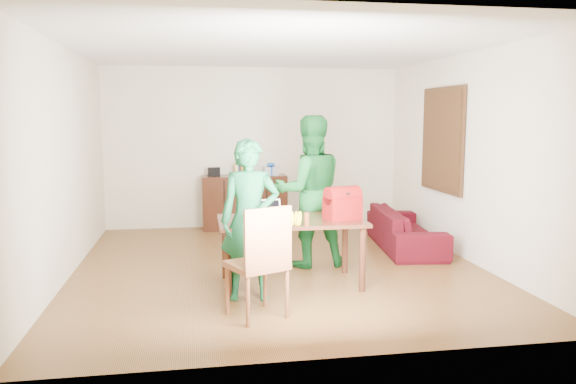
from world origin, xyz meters
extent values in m
cube|color=#472911|center=(0.00, 0.00, -0.05)|extent=(5.00, 5.50, 0.10)
cube|color=white|center=(0.00, 0.00, 2.75)|extent=(5.00, 5.50, 0.10)
cube|color=beige|center=(0.00, 2.80, 1.35)|extent=(5.00, 0.10, 2.70)
cube|color=beige|center=(0.00, -2.80, 1.35)|extent=(5.00, 0.10, 2.70)
cube|color=beige|center=(-2.55, 0.00, 1.35)|extent=(0.10, 5.50, 2.70)
cube|color=beige|center=(2.55, 0.00, 1.35)|extent=(0.10, 5.50, 2.70)
cube|color=#3F2614|center=(2.46, 0.70, 1.55)|extent=(0.04, 1.28, 1.48)
cube|color=#523518|center=(2.43, 0.70, 1.55)|extent=(0.01, 1.18, 1.36)
cube|color=black|center=(-0.20, 2.51, 0.45)|extent=(1.40, 0.45, 0.90)
cube|color=black|center=(-0.70, 2.51, 0.97)|extent=(0.20, 0.14, 0.14)
cube|color=#A1A2AA|center=(0.25, 2.51, 0.97)|extent=(0.24, 0.22, 0.14)
ellipsoid|color=#1B54B4|center=(0.25, 2.51, 1.08)|extent=(0.14, 0.14, 0.07)
cube|color=black|center=(0.03, -0.78, 0.73)|extent=(1.61, 0.91, 0.04)
cylinder|color=black|center=(-0.70, -1.14, 0.35)|extent=(0.07, 0.07, 0.71)
cylinder|color=black|center=(0.74, -1.15, 0.35)|extent=(0.07, 0.07, 0.71)
cylinder|color=black|center=(-0.69, -0.40, 0.35)|extent=(0.07, 0.07, 0.71)
cylinder|color=black|center=(0.75, -0.41, 0.35)|extent=(0.07, 0.07, 0.71)
cube|color=brown|center=(-0.46, -1.72, 0.50)|extent=(0.63, 0.62, 0.06)
cube|color=brown|center=(-0.38, -1.91, 0.80)|extent=(0.46, 0.23, 0.55)
imported|color=#13552D|center=(-0.47, -1.18, 0.83)|extent=(0.64, 0.46, 1.66)
imported|color=#145C22|center=(0.40, 0.02, 0.95)|extent=(0.97, 0.78, 1.89)
cube|color=white|center=(-0.21, -0.84, 0.76)|extent=(0.34, 0.26, 0.02)
cube|color=black|center=(-0.21, -0.84, 0.87)|extent=(0.32, 0.12, 0.20)
cylinder|color=#592C14|center=(0.12, -1.18, 0.83)|extent=(0.05, 0.05, 0.16)
cube|color=maroon|center=(0.59, -0.86, 0.89)|extent=(0.44, 0.33, 0.29)
imported|color=#3C070A|center=(1.95, 0.70, 0.28)|extent=(0.95, 1.97, 0.56)
camera|label=1|loc=(-1.02, -6.81, 1.88)|focal=35.00mm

